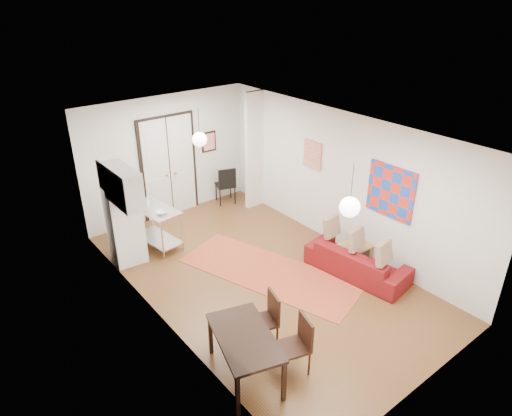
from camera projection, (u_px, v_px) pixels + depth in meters
floor at (261, 275)px, 8.87m from camera, size 7.00×7.00×0.00m
ceiling at (261, 131)px, 7.59m from camera, size 4.20×7.00×0.02m
wall_back at (167, 157)px, 10.69m from camera, size 4.20×0.02×2.90m
wall_front at (435, 305)px, 5.77m from camera, size 4.20×0.02×2.90m
wall_left at (156, 246)px, 7.06m from camera, size 0.02×7.00×2.90m
wall_right at (340, 181)px, 9.40m from camera, size 0.02×7.00×2.90m
double_doors at (169, 167)px, 10.77m from camera, size 1.44×0.06×2.50m
stub_partition at (254, 151)px, 11.05m from camera, size 0.50×0.10×2.90m
wall_cabinet at (123, 186)px, 8.01m from camera, size 0.35×1.00×0.70m
painting_popart at (391, 192)px, 8.42m from camera, size 0.05×1.00×1.00m
painting_abstract at (313, 155)px, 9.79m from camera, size 0.05×0.50×0.60m
poster_back at (209, 142)px, 11.24m from camera, size 0.40×0.03×0.50m
print_left at (103, 177)px, 8.26m from camera, size 0.03×0.44×0.54m
pendant_back at (200, 139)px, 9.28m from camera, size 0.30×0.30×0.80m
pendant_front at (350, 207)px, 6.47m from camera, size 0.30×0.30×0.80m
kilim_rug at (269, 272)px, 8.96m from camera, size 2.40×3.81×0.01m
sofa at (357, 261)px, 8.79m from camera, size 1.05×2.09×0.58m
coffee_table at (350, 249)px, 9.09m from camera, size 0.92×0.56×0.39m
potted_plant at (354, 237)px, 9.04m from camera, size 0.37×0.32×0.38m
kitchen_counter at (156, 222)px, 9.64m from camera, size 0.74×1.23×0.89m
bowl at (162, 212)px, 9.28m from camera, size 0.27×0.27×0.05m
soap_bottle at (147, 201)px, 9.61m from camera, size 0.11×0.11×0.19m
fridge at (125, 222)px, 9.01m from camera, size 0.66×0.66×1.72m
dining_table at (245, 340)px, 6.33m from camera, size 1.09×1.47×0.72m
dining_chair_near at (258, 314)px, 7.03m from camera, size 0.53×0.66×0.90m
dining_chair_far at (289, 339)px, 6.54m from camera, size 0.53×0.66×0.90m
black_side_chair at (223, 180)px, 11.66m from camera, size 0.57×0.58×0.99m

